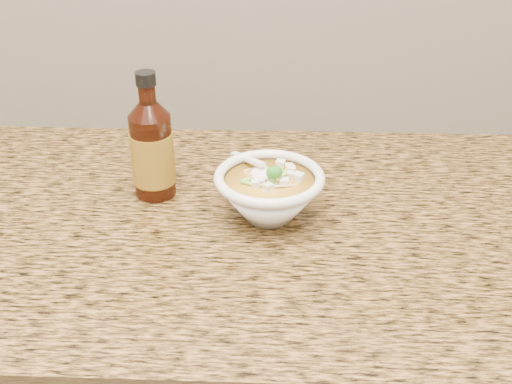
{
  "coord_description": "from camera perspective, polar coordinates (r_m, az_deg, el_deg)",
  "views": [
    {
      "loc": [
        0.16,
        0.84,
        1.44
      ],
      "look_at": [
        0.13,
        1.67,
        0.94
      ],
      "focal_mm": 45.0,
      "sensor_mm": 36.0,
      "label": 1
    }
  ],
  "objects": [
    {
      "name": "soup_bowl",
      "position": [
        0.97,
        1.18,
        -0.22
      ],
      "size": [
        0.17,
        0.17,
        0.09
      ],
      "rotation": [
        0.0,
        0.0,
        -0.3
      ],
      "color": "white",
      "rests_on": "counter_slab"
    },
    {
      "name": "hot_sauce_bottle",
      "position": [
        1.02,
        -9.21,
        3.68
      ],
      "size": [
        0.08,
        0.08,
        0.21
      ],
      "rotation": [
        0.0,
        0.0,
        0.24
      ],
      "color": "#3E1308",
      "rests_on": "counter_slab"
    },
    {
      "name": "counter_slab",
      "position": [
        1.02,
        -7.19,
        -2.81
      ],
      "size": [
        4.0,
        0.68,
        0.04
      ],
      "primitive_type": "cube",
      "color": "olive",
      "rests_on": "cabinet"
    }
  ]
}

